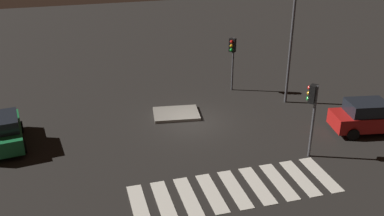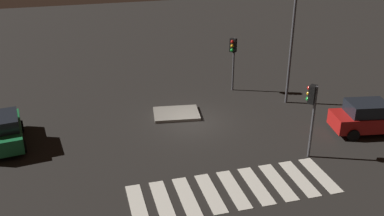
{
  "view_description": "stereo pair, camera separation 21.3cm",
  "coord_description": "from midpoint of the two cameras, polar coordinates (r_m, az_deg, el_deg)",
  "views": [
    {
      "loc": [
        -6.71,
        -23.45,
        12.12
      ],
      "look_at": [
        0.0,
        0.0,
        1.0
      ],
      "focal_mm": 40.77,
      "sensor_mm": 36.0,
      "label": 1
    },
    {
      "loc": [
        -6.5,
        -23.51,
        12.12
      ],
      "look_at": [
        0.0,
        0.0,
        1.0
      ],
      "focal_mm": 40.77,
      "sensor_mm": 36.0,
      "label": 2
    }
  ],
  "objects": [
    {
      "name": "street_lamp",
      "position": [
        28.99,
        13.41,
        11.37
      ],
      "size": [
        0.56,
        0.56,
        8.74
      ],
      "color": "#47474C",
      "rests_on": "ground"
    },
    {
      "name": "crosswalk_near",
      "position": [
        21.16,
        5.76,
        -10.54
      ],
      "size": [
        9.9,
        3.2,
        0.02
      ],
      "color": "silver",
      "rests_on": "ground"
    },
    {
      "name": "car_green",
      "position": [
        26.44,
        -23.18,
        -2.68
      ],
      "size": [
        2.45,
        4.48,
        1.88
      ],
      "rotation": [
        0.0,
        0.0,
        1.7
      ],
      "color": "#196B38",
      "rests_on": "ground"
    },
    {
      "name": "ground_plane",
      "position": [
        27.23,
        0.22,
        -1.92
      ],
      "size": [
        80.0,
        80.0,
        0.0
      ],
      "primitive_type": "plane",
      "color": "black"
    },
    {
      "name": "traffic_light_north",
      "position": [
        31.21,
        5.6,
        7.36
      ],
      "size": [
        0.54,
        0.54,
        3.93
      ],
      "rotation": [
        0.0,
        0.0,
        -2.34
      ],
      "color": "#47474C",
      "rests_on": "ground"
    },
    {
      "name": "car_red",
      "position": [
        27.77,
        22.35,
        -1.17
      ],
      "size": [
        4.67,
        2.66,
        1.94
      ],
      "rotation": [
        0.0,
        0.0,
        -0.17
      ],
      "color": "red",
      "rests_on": "ground"
    },
    {
      "name": "traffic_island",
      "position": [
        28.21,
        -1.84,
        -0.75
      ],
      "size": [
        3.16,
        2.54,
        0.18
      ],
      "color": "gray",
      "rests_on": "ground"
    },
    {
      "name": "traffic_light_east",
      "position": [
        23.13,
        15.68,
        0.56
      ],
      "size": [
        0.54,
        0.53,
        4.07
      ],
      "rotation": [
        0.0,
        0.0,
        2.29
      ],
      "color": "#47474C",
      "rests_on": "ground"
    }
  ]
}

